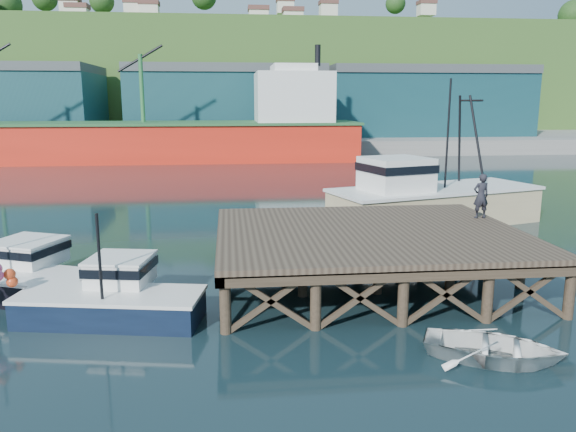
{
  "coord_description": "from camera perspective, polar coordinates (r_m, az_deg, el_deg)",
  "views": [
    {
      "loc": [
        -0.01,
        -21.35,
        7.18
      ],
      "look_at": [
        2.48,
        2.0,
        2.33
      ],
      "focal_mm": 35.0,
      "sensor_mm": 36.0,
      "label": 1
    }
  ],
  "objects": [
    {
      "name": "ground",
      "position": [
        22.53,
        -5.79,
        -6.99
      ],
      "size": [
        300.0,
        300.0,
        0.0
      ],
      "primitive_type": "plane",
      "color": "black",
      "rests_on": "ground"
    },
    {
      "name": "wharf",
      "position": [
        22.49,
        8.27,
        -1.94
      ],
      "size": [
        12.0,
        10.0,
        2.62
      ],
      "color": "brown",
      "rests_on": "ground"
    },
    {
      "name": "far_quay",
      "position": [
        91.56,
        -6.13,
        7.72
      ],
      "size": [
        160.0,
        40.0,
        2.0
      ],
      "primitive_type": "cube",
      "color": "gray",
      "rests_on": "ground"
    },
    {
      "name": "warehouse_mid",
      "position": [
        86.35,
        -6.21,
        11.14
      ],
      "size": [
        28.0,
        16.0,
        9.0
      ],
      "primitive_type": "cube",
      "color": "#17454B",
      "rests_on": "far_quay"
    },
    {
      "name": "warehouse_right",
      "position": [
        91.42,
        13.31,
        10.92
      ],
      "size": [
        30.0,
        16.0,
        9.0
      ],
      "primitive_type": "cube",
      "color": "#17454B",
      "rests_on": "far_quay"
    },
    {
      "name": "cargo_ship",
      "position": [
        69.97,
        -13.16,
        8.19
      ],
      "size": [
        55.5,
        10.0,
        13.75
      ],
      "color": "red",
      "rests_on": "ground"
    },
    {
      "name": "hillside",
      "position": [
        121.41,
        -6.26,
        13.39
      ],
      "size": [
        220.0,
        50.0,
        22.0
      ],
      "primitive_type": "cube",
      "color": "#2D511E",
      "rests_on": "ground"
    },
    {
      "name": "boat_navy",
      "position": [
        19.78,
        -17.33,
        -7.84
      ],
      "size": [
        6.33,
        3.86,
        3.78
      ],
      "rotation": [
        0.0,
        0.0,
        -0.18
      ],
      "color": "#0D1A32",
      "rests_on": "ground"
    },
    {
      "name": "boat_black",
      "position": [
        23.59,
        -26.16,
        -5.38
      ],
      "size": [
        7.08,
        5.89,
        4.11
      ],
      "rotation": [
        0.0,
        0.0,
        -0.39
      ],
      "color": "black",
      "rests_on": "ground"
    },
    {
      "name": "trawler",
      "position": [
        34.09,
        14.28,
        2.1
      ],
      "size": [
        13.33,
        7.95,
        8.41
      ],
      "rotation": [
        0.0,
        0.0,
        0.3
      ],
      "color": "#D5BE8A",
      "rests_on": "ground"
    },
    {
      "name": "dinghy",
      "position": [
        17.14,
        20.19,
        -12.42
      ],
      "size": [
        4.6,
        4.08,
        0.79
      ],
      "primitive_type": "imported",
      "rotation": [
        0.0,
        0.0,
        1.13
      ],
      "color": "white",
      "rests_on": "ground"
    },
    {
      "name": "dockworker",
      "position": [
        25.81,
        19.01,
        1.93
      ],
      "size": [
        0.74,
        0.52,
        1.95
      ],
      "primitive_type": "imported",
      "rotation": [
        0.0,
        0.0,
        3.21
      ],
      "color": "black",
      "rests_on": "wharf"
    }
  ]
}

